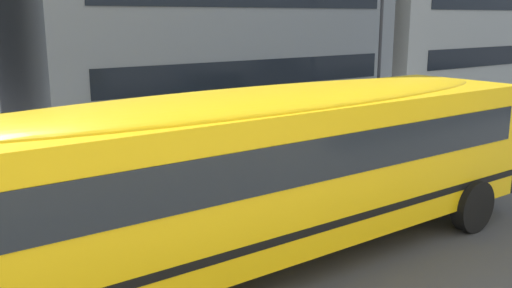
% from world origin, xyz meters
% --- Properties ---
extents(ground_plane, '(400.00, 400.00, 0.00)m').
position_xyz_m(ground_plane, '(0.00, 0.00, 0.00)').
color(ground_plane, '#424244').
extents(sidewalk_far, '(120.00, 3.00, 0.01)m').
position_xyz_m(sidewalk_far, '(0.00, 8.24, 0.01)').
color(sidewalk_far, gray).
rests_on(sidewalk_far, ground_plane).
extents(lane_centreline, '(110.00, 0.16, 0.01)m').
position_xyz_m(lane_centreline, '(0.00, 0.00, 0.00)').
color(lane_centreline, silver).
rests_on(lane_centreline, ground_plane).
extents(school_bus, '(13.63, 3.22, 3.05)m').
position_xyz_m(school_bus, '(-0.39, -1.82, 1.81)').
color(school_bus, yellow).
rests_on(school_bus, ground_plane).
extents(parked_car_teal_by_lamppost, '(3.98, 2.04, 1.64)m').
position_xyz_m(parked_car_teal_by_lamppost, '(8.95, 5.60, 0.84)').
color(parked_car_teal_by_lamppost, '#195B66').
rests_on(parked_car_teal_by_lamppost, ground_plane).
extents(street_lamp, '(0.44, 0.44, 6.80)m').
position_xyz_m(street_lamp, '(13.44, 7.54, 4.31)').
color(street_lamp, '#38383D').
rests_on(street_lamp, ground_plane).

